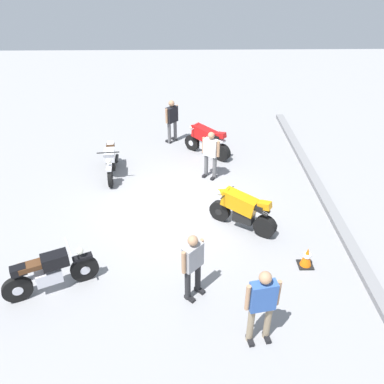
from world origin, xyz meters
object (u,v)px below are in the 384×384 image
Objects in this scene: motorcycle_orange_sportbike at (242,209)px; person_in_gray_shirt at (193,263)px; person_in_black_shirt at (172,119)px; motorcycle_black_cruiser at (50,272)px; motorcycle_red_sportbike at (207,140)px; motorcycle_silver_cruiser at (111,161)px; person_in_white_shirt at (211,152)px; traffic_cone at (307,257)px; person_in_blue_shirt at (262,302)px.

person_in_gray_shirt is (2.42, -1.37, 0.34)m from motorcycle_orange_sportbike.
motorcycle_black_cruiser is at bearing 115.21° from person_in_black_shirt.
motorcycle_red_sportbike is 0.78× the size of motorcycle_silver_cruiser.
person_in_white_shirt reaches higher than motorcycle_silver_cruiser.
motorcycle_red_sportbike is 3.07× the size of traffic_cone.
person_in_black_shirt is (-1.14, -1.27, 0.36)m from motorcycle_red_sportbike.
traffic_cone is (-2.05, 1.50, -0.76)m from person_in_blue_shirt.
traffic_cone is (5.91, 2.11, -0.33)m from motorcycle_red_sportbike.
person_in_blue_shirt is at bearing 24.53° from motorcycle_silver_cruiser.
traffic_cone is (-0.88, 2.75, -0.68)m from person_in_gray_shirt.
motorcycle_orange_sportbike reaches higher than traffic_cone.
motorcycle_black_cruiser is at bearing -11.85° from motorcycle_silver_cruiser.
person_in_black_shirt is (-5.51, -2.01, 0.36)m from motorcycle_orange_sportbike.
motorcycle_silver_cruiser is at bearing -3.62° from motorcycle_orange_sportbike.
person_in_blue_shirt is 3.33× the size of traffic_cone.
person_in_black_shirt is at bearing 47.39° from motorcycle_black_cruiser.
person_in_black_shirt reaches higher than motorcycle_red_sportbike.
motorcycle_silver_cruiser is 3.95× the size of traffic_cone.
person_in_white_shirt is 4.82m from traffic_cone.
person_in_blue_shirt reaches higher than motorcycle_red_sportbike.
person_in_gray_shirt reaches higher than motorcycle_orange_sportbike.
motorcycle_black_cruiser is at bearing 99.58° from motorcycle_red_sportbike.
motorcycle_red_sportbike is at bearing 128.74° from person_in_gray_shirt.
motorcycle_silver_cruiser is 7.64m from person_in_blue_shirt.
traffic_cone is at bearing 133.13° from person_in_blue_shirt.
person_in_gray_shirt is at bearing -28.39° from motorcycle_black_cruiser.
person_in_white_shirt is at bearing -42.74° from motorcycle_orange_sportbike.
motorcycle_silver_cruiser is (-5.19, 0.54, 0.00)m from motorcycle_black_cruiser.
motorcycle_orange_sportbike is 2.86m from person_in_white_shirt.
person_in_blue_shirt is 2.65m from traffic_cone.
motorcycle_black_cruiser is at bearing 59.31° from motorcycle_orange_sportbike.
motorcycle_orange_sportbike is 1.04× the size of person_in_black_shirt.
motorcycle_orange_sportbike is at bearing 1.51° from motorcycle_black_cruiser.
motorcycle_black_cruiser is 4.64m from person_in_blue_shirt.
motorcycle_red_sportbike is 7.59m from motorcycle_black_cruiser.
motorcycle_black_cruiser is at bearing -118.17° from person_in_blue_shirt.
motorcycle_silver_cruiser is at bearing -160.30° from person_in_blue_shirt.
person_in_blue_shirt is at bearing -36.12° from traffic_cone.
motorcycle_silver_cruiser reaches higher than traffic_cone.
motorcycle_red_sportbike is at bearing -178.57° from person_in_black_shirt.
motorcycle_red_sportbike is 0.97× the size of person_in_black_shirt.
motorcycle_orange_sportbike is at bearing 46.61° from person_in_white_shirt.
person_in_gray_shirt is at bearing -143.77° from person_in_blue_shirt.
motorcycle_black_cruiser is (6.58, -3.78, -0.07)m from motorcycle_red_sportbike.
motorcycle_black_cruiser is 6.28m from person_in_white_shirt.
motorcycle_red_sportbike reaches higher than motorcycle_black_cruiser.
motorcycle_red_sportbike is 6.29m from traffic_cone.
person_in_black_shirt is (-7.72, 2.51, 0.44)m from motorcycle_black_cruiser.
person_in_white_shirt is at bearing 130.98° from motorcycle_red_sportbike.
motorcycle_red_sportbike is 4.43m from motorcycle_orange_sportbike.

